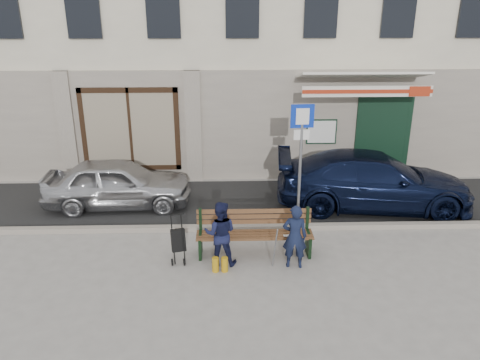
{
  "coord_description": "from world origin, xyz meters",
  "views": [
    {
      "loc": [
        -0.45,
        -8.23,
        4.87
      ],
      "look_at": [
        -0.16,
        1.6,
        1.2
      ],
      "focal_mm": 35.0,
      "sensor_mm": 36.0,
      "label": 1
    }
  ],
  "objects_px": {
    "bench": "(252,234)",
    "man": "(295,237)",
    "car_silver": "(118,183)",
    "woman": "(220,233)",
    "stroller": "(178,241)",
    "car_navy": "(373,181)",
    "parking_sign": "(301,145)"
  },
  "relations": [
    {
      "from": "bench",
      "to": "stroller",
      "type": "relative_size",
      "value": 2.45
    },
    {
      "from": "car_silver",
      "to": "woman",
      "type": "height_order",
      "value": "woman"
    },
    {
      "from": "car_silver",
      "to": "woman",
      "type": "bearing_deg",
      "value": -140.25
    },
    {
      "from": "man",
      "to": "woman",
      "type": "relative_size",
      "value": 0.99
    },
    {
      "from": "parking_sign",
      "to": "woman",
      "type": "relative_size",
      "value": 2.14
    },
    {
      "from": "man",
      "to": "parking_sign",
      "type": "bearing_deg",
      "value": -94.96
    },
    {
      "from": "car_silver",
      "to": "parking_sign",
      "type": "distance_m",
      "value": 4.79
    },
    {
      "from": "man",
      "to": "car_silver",
      "type": "bearing_deg",
      "value": -31.84
    },
    {
      "from": "parking_sign",
      "to": "bench",
      "type": "height_order",
      "value": "parking_sign"
    },
    {
      "from": "bench",
      "to": "woman",
      "type": "relative_size",
      "value": 1.8
    },
    {
      "from": "car_navy",
      "to": "parking_sign",
      "type": "distance_m",
      "value": 2.54
    },
    {
      "from": "man",
      "to": "woman",
      "type": "distance_m",
      "value": 1.46
    },
    {
      "from": "parking_sign",
      "to": "bench",
      "type": "xyz_separation_m",
      "value": [
        -1.17,
        -1.49,
        -1.47
      ]
    },
    {
      "from": "car_silver",
      "to": "car_navy",
      "type": "height_order",
      "value": "car_navy"
    },
    {
      "from": "woman",
      "to": "stroller",
      "type": "relative_size",
      "value": 1.36
    },
    {
      "from": "parking_sign",
      "to": "woman",
      "type": "distance_m",
      "value": 2.89
    },
    {
      "from": "car_silver",
      "to": "stroller",
      "type": "distance_m",
      "value": 3.36
    },
    {
      "from": "car_navy",
      "to": "parking_sign",
      "type": "bearing_deg",
      "value": 119.28
    },
    {
      "from": "car_silver",
      "to": "bench",
      "type": "height_order",
      "value": "car_silver"
    },
    {
      "from": "car_silver",
      "to": "man",
      "type": "relative_size",
      "value": 2.8
    },
    {
      "from": "car_navy",
      "to": "stroller",
      "type": "xyz_separation_m",
      "value": [
        -4.71,
        -2.61,
        -0.27
      ]
    },
    {
      "from": "parking_sign",
      "to": "stroller",
      "type": "bearing_deg",
      "value": -152.1
    },
    {
      "from": "man",
      "to": "stroller",
      "type": "xyz_separation_m",
      "value": [
        -2.3,
        0.29,
        -0.22
      ]
    },
    {
      "from": "man",
      "to": "stroller",
      "type": "height_order",
      "value": "man"
    },
    {
      "from": "car_navy",
      "to": "stroller",
      "type": "distance_m",
      "value": 5.4
    },
    {
      "from": "car_silver",
      "to": "stroller",
      "type": "relative_size",
      "value": 3.77
    },
    {
      "from": "stroller",
      "to": "parking_sign",
      "type": "bearing_deg",
      "value": 18.71
    },
    {
      "from": "parking_sign",
      "to": "man",
      "type": "xyz_separation_m",
      "value": [
        -0.37,
        -2.01,
        -1.27
      ]
    },
    {
      "from": "car_silver",
      "to": "parking_sign",
      "type": "bearing_deg",
      "value": -106.03
    },
    {
      "from": "bench",
      "to": "man",
      "type": "bearing_deg",
      "value": -33.09
    },
    {
      "from": "bench",
      "to": "man",
      "type": "relative_size",
      "value": 1.82
    },
    {
      "from": "car_silver",
      "to": "stroller",
      "type": "bearing_deg",
      "value": -149.64
    }
  ]
}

